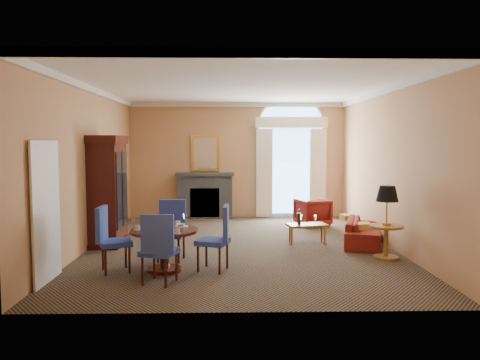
{
  "coord_description": "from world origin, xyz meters",
  "views": [
    {
      "loc": [
        -0.23,
        -9.35,
        2.08
      ],
      "look_at": [
        0.0,
        0.5,
        1.3
      ],
      "focal_mm": 35.0,
      "sensor_mm": 36.0,
      "label": 1
    }
  ],
  "objects_px": {
    "armoire": "(108,192)",
    "side_table": "(387,213)",
    "sofa": "(364,232)",
    "coffee_table": "(307,225)",
    "armchair": "(312,212)",
    "dining_table": "(164,240)"
  },
  "relations": [
    {
      "from": "armchair",
      "to": "sofa",
      "type": "bearing_deg",
      "value": 90.08
    },
    {
      "from": "sofa",
      "to": "side_table",
      "type": "height_order",
      "value": "side_table"
    },
    {
      "from": "dining_table",
      "to": "armchair",
      "type": "height_order",
      "value": "dining_table"
    },
    {
      "from": "dining_table",
      "to": "sofa",
      "type": "xyz_separation_m",
      "value": [
        3.83,
        1.96,
        -0.25
      ]
    },
    {
      "from": "side_table",
      "to": "armchair",
      "type": "bearing_deg",
      "value": 102.36
    },
    {
      "from": "coffee_table",
      "to": "armchair",
      "type": "bearing_deg",
      "value": 65.94
    },
    {
      "from": "armchair",
      "to": "coffee_table",
      "type": "bearing_deg",
      "value": 59.01
    },
    {
      "from": "sofa",
      "to": "side_table",
      "type": "relative_size",
      "value": 1.36
    },
    {
      "from": "armchair",
      "to": "side_table",
      "type": "distance_m",
      "value": 3.47
    },
    {
      "from": "dining_table",
      "to": "coffee_table",
      "type": "relative_size",
      "value": 1.26
    },
    {
      "from": "coffee_table",
      "to": "side_table",
      "type": "height_order",
      "value": "side_table"
    },
    {
      "from": "armoire",
      "to": "dining_table",
      "type": "height_order",
      "value": "armoire"
    },
    {
      "from": "sofa",
      "to": "armchair",
      "type": "height_order",
      "value": "armchair"
    },
    {
      "from": "armoire",
      "to": "coffee_table",
      "type": "relative_size",
      "value": 2.57
    },
    {
      "from": "sofa",
      "to": "coffee_table",
      "type": "height_order",
      "value": "coffee_table"
    },
    {
      "from": "coffee_table",
      "to": "side_table",
      "type": "xyz_separation_m",
      "value": [
        1.22,
        -1.29,
        0.45
      ]
    },
    {
      "from": "coffee_table",
      "to": "side_table",
      "type": "bearing_deg",
      "value": -57.3
    },
    {
      "from": "dining_table",
      "to": "sofa",
      "type": "relative_size",
      "value": 0.62
    },
    {
      "from": "armchair",
      "to": "side_table",
      "type": "relative_size",
      "value": 0.59
    },
    {
      "from": "armoire",
      "to": "side_table",
      "type": "relative_size",
      "value": 1.73
    },
    {
      "from": "armoire",
      "to": "armchair",
      "type": "height_order",
      "value": "armoire"
    },
    {
      "from": "armchair",
      "to": "side_table",
      "type": "bearing_deg",
      "value": 84.73
    }
  ]
}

